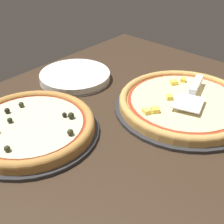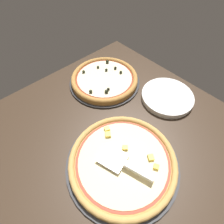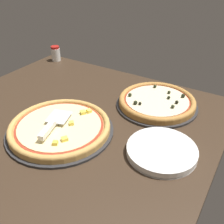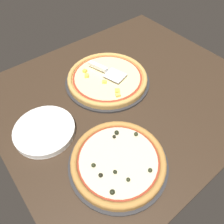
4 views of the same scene
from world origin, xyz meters
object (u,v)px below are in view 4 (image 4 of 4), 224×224
Objects in this scene: pizza_back at (118,160)px; plate_stack at (45,131)px; serving_spatula at (103,69)px; pizza_front at (107,78)px.

pizza_back reaches higher than plate_stack.
serving_spatula reaches higher than plate_stack.
plate_stack is (14.80, -30.05, -1.24)cm from pizza_back.
plate_stack is at bearing -63.78° from pizza_back.
plate_stack is at bearing 18.07° from serving_spatula.
serving_spatula is at bearing -161.93° from plate_stack.
pizza_front reaches higher than plate_stack.
pizza_back is at bearing 59.62° from serving_spatula.
pizza_front is 46.21cm from pizza_back.
pizza_front is at bearing 86.25° from serving_spatula.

